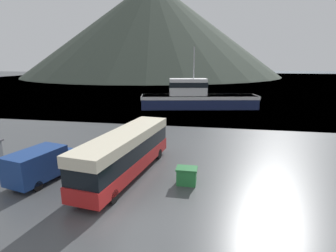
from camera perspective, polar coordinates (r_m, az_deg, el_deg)
The scene contains 8 objects.
ground_plane at distance 15.26m, azimuth -7.36°, elevation -20.04°, with size 400.00×400.00×0.00m, color #424447.
water_surface at distance 154.28m, azimuth 8.90°, elevation 10.49°, with size 240.00×240.00×0.00m, color #3D5160.
hill_backdrop at distance 175.39m, azimuth -3.32°, elevation 20.32°, with size 154.91×154.91×56.87m, color #3D473D.
tour_bus at distance 20.08m, azimuth -9.08°, elevation -5.46°, with size 4.09×11.76×3.40m.
delivery_van at distance 21.31m, azimuth -25.59°, elevation -7.36°, with size 3.39×6.02×2.40m.
fishing_boat at distance 49.33m, azimuth 6.23°, elevation 6.19°, with size 21.91×8.59×11.11m.
storage_bin at distance 18.92m, azimuth 4.08°, elevation -10.74°, with size 1.48×1.09×1.22m.
mooring_bollard at distance 35.31m, azimuth -5.18°, elevation 0.46°, with size 0.33×0.33×0.67m.
Camera 1 is at (4.05, -12.03, 8.47)m, focal length 28.00 mm.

